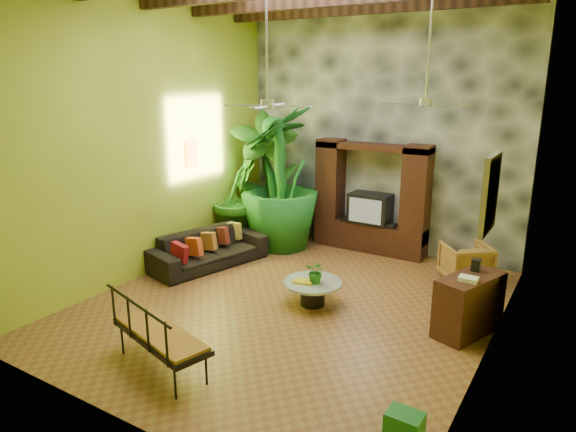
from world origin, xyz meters
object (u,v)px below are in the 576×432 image
Objects in this scene: tall_plant_a at (266,178)px; green_bin at (404,427)px; wicker_armchair at (466,263)px; tall_plant_b at (238,196)px; ceiling_fan_back at (426,89)px; ceiling_fan_front at (267,90)px; tall_plant_c at (280,178)px; side_console at (469,305)px; entertainment_center at (371,206)px; coffee_table at (313,290)px; iron_bench at (156,333)px; sofa at (208,249)px.

green_bin is at bearing -44.25° from tall_plant_a.
tall_plant_b reaches higher than wicker_armchair.
tall_plant_b is at bearing 168.66° from ceiling_fan_back.
tall_plant_a reaches higher than green_bin.
ceiling_fan_front is at bearing -45.03° from tall_plant_b.
side_console is at bearing -23.27° from tall_plant_c.
ceiling_fan_back is 1.71× the size of side_console.
tall_plant_b is 1.06m from tall_plant_c.
tall_plant_b is 5.94× the size of green_bin.
tall_plant_a is 0.74m from tall_plant_b.
entertainment_center is 2.87m from tall_plant_b.
tall_plant_b reaches higher than coffee_table.
ceiling_fan_front is 1.11× the size of iron_bench.
tall_plant_b is 5.57m from side_console.
tall_plant_a reaches higher than iron_bench.
coffee_table is (0.29, -3.01, -0.71)m from entertainment_center.
ceiling_fan_back is at bearing -19.27° from tall_plant_a.
tall_plant_c is at bearing 17.55° from tall_plant_b.
green_bin is (1.05, -3.41, -3.24)m from ceiling_fan_back.
iron_bench is at bearing -75.08° from tall_plant_c.
tall_plant_c is at bearing -37.33° from wicker_armchair.
green_bin is (0.00, -2.68, -0.28)m from side_console.
coffee_table is at bearing -47.71° from tall_plant_c.
side_console is at bearing -77.09° from sofa.
ceiling_fan_front reaches higher than tall_plant_b.
ceiling_fan_back is 1.96× the size of coffee_table.
green_bin is (4.95, -2.84, -0.18)m from sofa.
tall_plant_c is at bearing -21.14° from tall_plant_a.
tall_plant_c reaches higher than coffee_table.
coffee_table is at bearing -151.94° from side_console.
side_console is at bearing -35.10° from ceiling_fan_back.
ceiling_fan_front is at bearing -138.37° from ceiling_fan_back.
tall_plant_b is 2.26× the size of coffee_table.
coffee_table is at bearing -86.17° from sofa.
tall_plant_c is at bearing 119.10° from ceiling_fan_front.
side_console is at bearing -23.05° from tall_plant_a.
entertainment_center is 2.35m from wicker_armchair.
ceiling_fan_back is at bearing 41.63° from ceiling_fan_front.
side_console is (3.06, 3.07, -0.10)m from iron_bench.
sofa is 2.21m from tall_plant_a.
sofa is 0.81× the size of tall_plant_a.
tall_plant_c is (-3.89, -0.08, 1.15)m from wicker_armchair.
tall_plant_b is (-0.42, -0.49, -0.36)m from tall_plant_a.
side_console is 2.69m from green_bin.
sofa is 2.44× the size of coffee_table.
iron_bench reaches higher than side_console.
ceiling_fan_front and ceiling_fan_back have the same top height.
green_bin is (2.65, -5.35, -0.81)m from entertainment_center.
tall_plant_c reaches higher than sofa.
ceiling_fan_front reaches higher than iron_bench.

